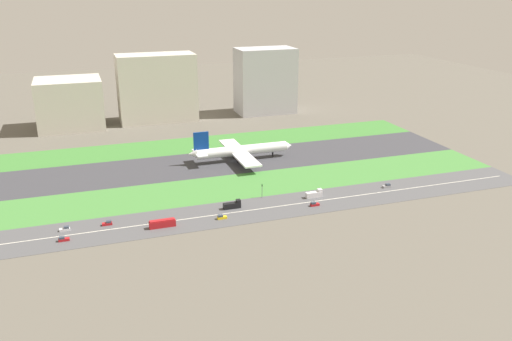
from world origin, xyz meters
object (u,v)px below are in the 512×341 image
car_3 (63,239)px  car_1 (222,217)px  car_5 (387,186)px  traffic_light (262,190)px  car_0 (65,229)px  hangar_building (157,88)px  truck_1 (233,205)px  office_tower (265,81)px  car_4 (108,223)px  truck_0 (314,194)px  bus_0 (162,223)px  fuel_tank_west (169,98)px  car_2 (314,204)px  airliner (240,151)px  terminal_building (70,104)px

car_3 → car_1: 68.09m
car_5 → traffic_light: traffic_light is taller
car_0 → hangar_building: size_ratio=0.08×
truck_1 → car_5: bearing=0.0°
traffic_light → office_tower: 186.68m
car_3 → truck_1: 76.89m
car_4 → truck_0: bearing=-0.0°
car_3 → bus_0: bearing=-180.0°
car_1 → traffic_light: traffic_light is taller
car_1 → truck_0: size_ratio=0.52×
car_0 → traffic_light: (93.24, 7.99, 3.37)m
car_3 → car_0: 10.03m
car_0 → car_5: bearing=0.0°
car_5 → office_tower: (-2.58, 182.00, 25.14)m
bus_0 → fuel_tank_west: (45.66, 237.00, 6.40)m
hangar_building → traffic_light: bearing=-82.3°
bus_0 → car_4: bearing=-23.8°
office_tower → fuel_tank_west: bearing=147.7°
car_2 → hangar_building: 198.51m
truck_1 → bus_0: truck_1 is taller
truck_0 → hangar_building: hangar_building is taller
car_1 → hangar_building: 193.58m
car_0 → fuel_tank_west: size_ratio=0.27×
fuel_tank_west → car_4: bearing=-106.8°
car_0 → hangar_building: hangar_building is taller
airliner → car_3: airliner is taller
car_3 → car_1: (68.09, 0.00, 0.00)m
car_2 → truck_1: bearing=-14.7°
traffic_light → fuel_tank_west: 219.15m
truck_0 → car_1: bearing=-168.9°
car_3 → car_5: bearing=-176.4°
airliner → car_1: 84.73m
car_4 → bus_0: 24.79m
car_1 → office_tower: 213.48m
car_4 → car_2: size_ratio=1.00×
car_3 → truck_1: bearing=-172.5°
car_4 → traffic_light: size_ratio=0.61×
car_0 → fuel_tank_west: 242.91m
bus_0 → hangar_building: hangar_building is taller
car_0 → bus_0: bus_0 is taller
airliner → car_3: bearing=-142.3°
truck_1 → bus_0: size_ratio=0.72×
truck_1 → hangar_building: hangar_building is taller
truck_1 → traffic_light: 19.62m
car_2 → office_tower: office_tower is taller
traffic_light → terminal_building: bearing=116.7°
airliner → car_5: bearing=-48.7°
fuel_tank_west → office_tower: bearing=-32.3°
truck_0 → car_2: bearing=-114.5°
car_2 → fuel_tank_west: (-27.45, 237.00, 7.30)m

